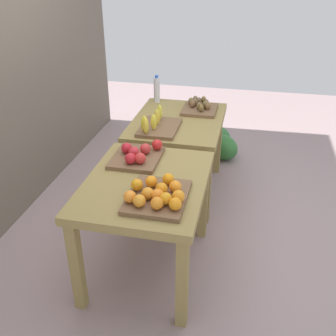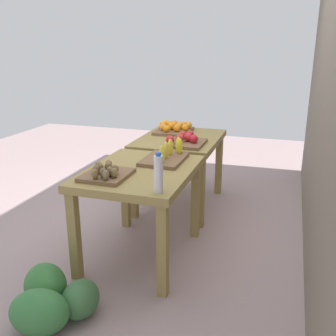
{
  "view_description": "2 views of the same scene",
  "coord_description": "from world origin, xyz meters",
  "views": [
    {
      "loc": [
        -2.73,
        -0.63,
        2.09
      ],
      "look_at": [
        -0.08,
        -0.05,
        0.59
      ],
      "focal_mm": 41.97,
      "sensor_mm": 36.0,
      "label": 1
    },
    {
      "loc": [
        3.21,
        1.08,
        1.69
      ],
      "look_at": [
        -0.01,
        0.05,
        0.59
      ],
      "focal_mm": 41.22,
      "sensor_mm": 36.0,
      "label": 2
    }
  ],
  "objects": [
    {
      "name": "ground_plane",
      "position": [
        0.0,
        0.0,
        0.0
      ],
      "size": [
        8.0,
        8.0,
        0.0
      ],
      "primitive_type": "plane",
      "color": "gray"
    },
    {
      "name": "display_table_left",
      "position": [
        -0.56,
        0.0,
        0.64
      ],
      "size": [
        1.04,
        0.8,
        0.75
      ],
      "color": "olive",
      "rests_on": "ground_plane"
    },
    {
      "name": "display_table_right",
      "position": [
        0.56,
        0.0,
        0.64
      ],
      "size": [
        1.04,
        0.8,
        0.75
      ],
      "color": "olive",
      "rests_on": "ground_plane"
    },
    {
      "name": "orange_bin",
      "position": [
        -0.78,
        -0.13,
        0.8
      ],
      "size": [
        0.44,
        0.37,
        0.11
      ],
      "color": "brown",
      "rests_on": "display_table_left"
    },
    {
      "name": "apple_bin",
      "position": [
        -0.29,
        0.13,
        0.79
      ],
      "size": [
        0.4,
        0.35,
        0.11
      ],
      "color": "brown",
      "rests_on": "display_table_left"
    },
    {
      "name": "banana_crate",
      "position": [
        0.29,
        0.12,
        0.79
      ],
      "size": [
        0.44,
        0.32,
        0.17
      ],
      "color": "brown",
      "rests_on": "display_table_right"
    },
    {
      "name": "kiwi_bin",
      "position": [
        0.82,
        -0.16,
        0.79
      ],
      "size": [
        0.36,
        0.32,
        0.1
      ],
      "color": "brown",
      "rests_on": "display_table_right"
    },
    {
      "name": "water_bottle",
      "position": [
        0.98,
        0.3,
        0.88
      ],
      "size": [
        0.06,
        0.06,
        0.27
      ],
      "color": "silver",
      "rests_on": "display_table_right"
    },
    {
      "name": "watermelon_pile",
      "position": [
        1.45,
        -0.27,
        0.13
      ],
      "size": [
        0.64,
        0.65,
        0.28
      ],
      "color": "#326F36",
      "rests_on": "ground_plane"
    }
  ]
}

